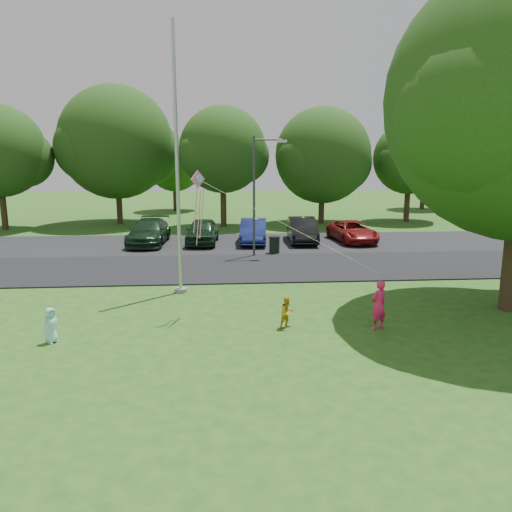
{
  "coord_description": "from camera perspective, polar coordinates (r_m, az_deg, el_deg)",
  "views": [
    {
      "loc": [
        -2.02,
        -13.99,
        5.29
      ],
      "look_at": [
        -0.63,
        4.0,
        1.6
      ],
      "focal_mm": 35.0,
      "sensor_mm": 36.0,
      "label": 1
    }
  ],
  "objects": [
    {
      "name": "parking_strip",
      "position": [
        30.03,
        -0.49,
        1.47
      ],
      "size": [
        42.0,
        7.0,
        0.06
      ],
      "primitive_type": "cube",
      "color": "black",
      "rests_on": "ground"
    },
    {
      "name": "child_blue",
      "position": [
        15.48,
        -22.39,
        -7.32
      ],
      "size": [
        0.57,
        0.6,
        1.03
      ],
      "primitive_type": "imported",
      "rotation": [
        0.0,
        0.0,
        0.92
      ],
      "color": "#A6F2FF",
      "rests_on": "ground"
    },
    {
      "name": "trash_can",
      "position": [
        26.88,
        2.12,
        1.23
      ],
      "size": [
        0.59,
        0.59,
        0.94
      ],
      "rotation": [
        0.0,
        0.0,
        0.32
      ],
      "color": "black",
      "rests_on": "ground"
    },
    {
      "name": "child_yellow",
      "position": [
        15.53,
        3.59,
        -6.44
      ],
      "size": [
        0.61,
        0.56,
        1.0
      ],
      "primitive_type": "imported",
      "rotation": [
        0.0,
        0.0,
        0.49
      ],
      "color": "gold",
      "rests_on": "ground"
    },
    {
      "name": "kite",
      "position": [
        16.16,
        -6.09,
        6.93
      ],
      "size": [
        5.7,
        2.12,
        3.04
      ],
      "rotation": [
        0.0,
        0.0,
        0.74
      ],
      "color": "pink",
      "rests_on": "ground"
    },
    {
      "name": "park_road",
      "position": [
        23.67,
        0.59,
        -1.28
      ],
      "size": [
        60.0,
        6.0,
        0.06
      ],
      "primitive_type": "cube",
      "color": "black",
      "rests_on": "ground"
    },
    {
      "name": "street_lamp",
      "position": [
        25.83,
        0.31,
        8.04
      ],
      "size": [
        1.73,
        0.23,
        6.17
      ],
      "rotation": [
        0.0,
        0.0,
        0.02
      ],
      "color": "#3F3F44",
      "rests_on": "ground"
    },
    {
      "name": "ground",
      "position": [
        15.1,
        3.6,
        -8.98
      ],
      "size": [
        120.0,
        120.0,
        0.0
      ],
      "primitive_type": "plane",
      "color": "#255716",
      "rests_on": "ground"
    },
    {
      "name": "parked_cars",
      "position": [
        29.89,
        -1.13,
        2.86
      ],
      "size": [
        14.65,
        5.15,
        1.48
      ],
      "color": "black",
      "rests_on": "ground"
    },
    {
      "name": "horizon_trees",
      "position": [
        48.27,
        2.87,
        10.37
      ],
      "size": [
        77.46,
        7.2,
        7.02
      ],
      "color": "#332316",
      "rests_on": "ground"
    },
    {
      "name": "flagpole",
      "position": [
        19.08,
        -8.95,
        8.04
      ],
      "size": [
        0.5,
        0.5,
        10.0
      ],
      "color": "#B7BABF",
      "rests_on": "ground"
    },
    {
      "name": "woman",
      "position": [
        15.76,
        13.84,
        -5.46
      ],
      "size": [
        0.67,
        0.58,
        1.54
      ],
      "primitive_type": "imported",
      "rotation": [
        0.0,
        0.0,
        3.61
      ],
      "color": "#F92160",
      "rests_on": "ground"
    },
    {
      "name": "tree_row",
      "position": [
        38.4,
        1.0,
        12.19
      ],
      "size": [
        64.35,
        11.94,
        10.88
      ],
      "color": "#332316",
      "rests_on": "ground"
    }
  ]
}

